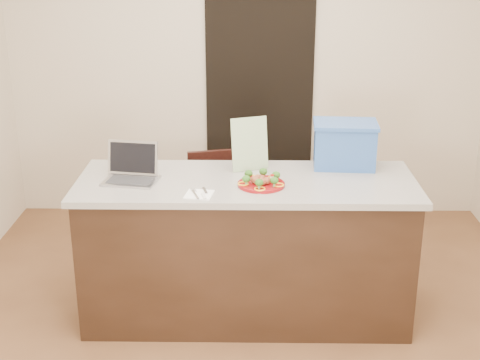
{
  "coord_description": "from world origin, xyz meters",
  "views": [
    {
      "loc": [
        0.02,
        -3.55,
        2.3
      ],
      "look_at": [
        -0.04,
        0.2,
        0.94
      ],
      "focal_mm": 50.0,
      "sensor_mm": 36.0,
      "label": 1
    }
  ],
  "objects_px": {
    "napkin": "(199,194)",
    "yogurt_bottle": "(272,181)",
    "laptop": "(132,170)",
    "blue_box": "(344,144)",
    "plate": "(261,184)",
    "island": "(246,248)",
    "chair": "(213,201)"
  },
  "relations": [
    {
      "from": "island",
      "to": "plate",
      "type": "relative_size",
      "value": 7.35
    },
    {
      "from": "napkin",
      "to": "chair",
      "type": "xyz_separation_m",
      "value": [
        0.02,
        1.01,
        -0.45
      ]
    },
    {
      "from": "island",
      "to": "napkin",
      "type": "relative_size",
      "value": 13.61
    },
    {
      "from": "island",
      "to": "blue_box",
      "type": "height_order",
      "value": "blue_box"
    },
    {
      "from": "blue_box",
      "to": "napkin",
      "type": "bearing_deg",
      "value": -145.71
    },
    {
      "from": "island",
      "to": "blue_box",
      "type": "distance_m",
      "value": 0.91
    },
    {
      "from": "plate",
      "to": "chair",
      "type": "bearing_deg",
      "value": 111.74
    },
    {
      "from": "island",
      "to": "blue_box",
      "type": "xyz_separation_m",
      "value": [
        0.62,
        0.27,
        0.6
      ]
    },
    {
      "from": "napkin",
      "to": "blue_box",
      "type": "distance_m",
      "value": 1.04
    },
    {
      "from": "island",
      "to": "yogurt_bottle",
      "type": "distance_m",
      "value": 0.51
    },
    {
      "from": "island",
      "to": "yogurt_bottle",
      "type": "height_order",
      "value": "yogurt_bottle"
    },
    {
      "from": "blue_box",
      "to": "chair",
      "type": "xyz_separation_m",
      "value": [
        -0.87,
        0.48,
        -0.59
      ]
    },
    {
      "from": "plate",
      "to": "laptop",
      "type": "bearing_deg",
      "value": 172.53
    },
    {
      "from": "plate",
      "to": "napkin",
      "type": "relative_size",
      "value": 1.85
    },
    {
      "from": "island",
      "to": "blue_box",
      "type": "bearing_deg",
      "value": 23.7
    },
    {
      "from": "napkin",
      "to": "yogurt_bottle",
      "type": "relative_size",
      "value": 2.33
    },
    {
      "from": "plate",
      "to": "yogurt_bottle",
      "type": "bearing_deg",
      "value": 11.96
    },
    {
      "from": "island",
      "to": "yogurt_bottle",
      "type": "bearing_deg",
      "value": -28.71
    },
    {
      "from": "napkin",
      "to": "chair",
      "type": "bearing_deg",
      "value": 88.99
    },
    {
      "from": "yogurt_bottle",
      "to": "laptop",
      "type": "relative_size",
      "value": 0.19
    },
    {
      "from": "laptop",
      "to": "blue_box",
      "type": "relative_size",
      "value": 0.83
    },
    {
      "from": "island",
      "to": "chair",
      "type": "height_order",
      "value": "island"
    },
    {
      "from": "plate",
      "to": "laptop",
      "type": "relative_size",
      "value": 0.81
    },
    {
      "from": "laptop",
      "to": "chair",
      "type": "bearing_deg",
      "value": 68.56
    },
    {
      "from": "plate",
      "to": "laptop",
      "type": "height_order",
      "value": "laptop"
    },
    {
      "from": "yogurt_bottle",
      "to": "napkin",
      "type": "bearing_deg",
      "value": -158.18
    },
    {
      "from": "island",
      "to": "yogurt_bottle",
      "type": "relative_size",
      "value": 31.65
    },
    {
      "from": "island",
      "to": "chair",
      "type": "xyz_separation_m",
      "value": [
        -0.25,
        0.75,
        0.01
      ]
    },
    {
      "from": "plate",
      "to": "yogurt_bottle",
      "type": "relative_size",
      "value": 4.31
    },
    {
      "from": "laptop",
      "to": "blue_box",
      "type": "bearing_deg",
      "value": 20.73
    },
    {
      "from": "napkin",
      "to": "laptop",
      "type": "height_order",
      "value": "laptop"
    },
    {
      "from": "island",
      "to": "napkin",
      "type": "distance_m",
      "value": 0.59
    }
  ]
}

